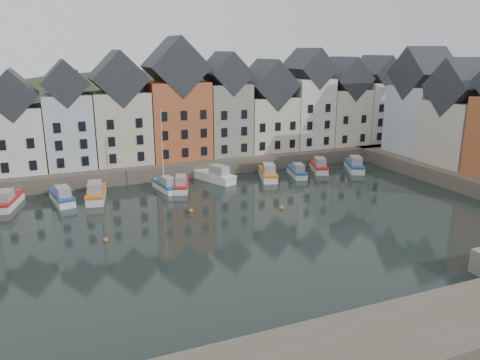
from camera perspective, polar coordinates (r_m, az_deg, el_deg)
ground at (r=47.69m, az=1.43°, el=-6.28°), size 260.00×260.00×0.00m
far_quay at (r=74.60m, az=-7.97°, el=2.43°), size 90.00×16.00×2.00m
hillside at (r=104.39m, az=-11.25°, el=-4.77°), size 153.60×70.40×64.00m
far_terrace at (r=72.20m, az=-5.30°, el=8.43°), size 72.37×8.16×17.78m
right_terrace at (r=73.17m, az=25.56°, el=7.11°), size 8.30×24.25×16.36m
mooring_buoys at (r=50.99m, az=-5.15°, el=-4.69°), size 20.50×5.50×0.50m
boat_a at (r=61.11m, az=-26.44°, el=-2.31°), size 3.39×6.50×2.39m
boat_b at (r=60.13m, az=-20.86°, el=-1.95°), size 2.95×6.47×2.39m
boat_c at (r=60.09m, az=-17.16°, el=-1.55°), size 3.25×7.12×2.64m
boat_d at (r=61.84m, az=-9.00°, el=-0.65°), size 2.62×5.80×10.69m
boat_e at (r=61.98m, az=-7.17°, el=-0.56°), size 3.49×6.13×2.25m
boat_f at (r=65.43m, az=-3.02°, el=0.51°), size 4.62×7.17×2.64m
boat_g at (r=66.82m, az=3.44°, el=0.80°), size 4.00×6.93×2.54m
boat_h at (r=68.61m, az=6.98°, el=1.00°), size 2.99×5.88×2.16m
boat_i at (r=72.00m, az=9.60°, el=1.65°), size 4.09×6.56×2.41m
boat_j at (r=73.52m, az=13.77°, el=1.73°), size 4.63×6.87×2.54m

